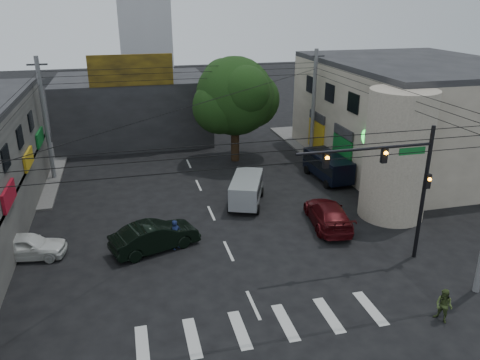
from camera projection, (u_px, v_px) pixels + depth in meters
name	position (u px, v px, depth m)	size (l,w,h in m)	color
ground	(237.00, 270.00, 23.75)	(160.00, 160.00, 0.00)	black
sidewalk_far_right	(377.00, 144.00, 44.11)	(16.00, 16.00, 0.15)	#514F4C
building_right	(413.00, 116.00, 38.18)	(14.00, 18.00, 8.00)	gray
corner_column	(397.00, 155.00, 28.44)	(4.00, 4.00, 8.00)	gray
building_far	(133.00, 108.00, 45.27)	(14.00, 10.00, 6.00)	#232326
billboard	(131.00, 70.00, 39.29)	(7.00, 0.30, 2.60)	olive
street_tree	(235.00, 97.00, 38.07)	(6.40, 6.40, 8.70)	black
traffic_gantry	(397.00, 175.00, 22.89)	(7.10, 0.35, 7.20)	black
utility_pole_far_left	(46.00, 120.00, 34.17)	(0.32, 0.32, 9.20)	#59595B
utility_pole_far_right	(313.00, 105.00, 38.96)	(0.32, 0.32, 9.20)	#59595B
dark_sedan	(155.00, 236.00, 25.48)	(5.09, 3.14, 1.58)	black
white_compact	(27.00, 246.00, 24.70)	(4.21, 2.20, 1.37)	white
maroon_sedan	(328.00, 214.00, 28.23)	(2.82, 5.38, 1.49)	#42090D
silver_minivan	(246.00, 191.00, 31.12)	(3.28, 4.68, 1.86)	#ACB0B4
navy_van	(328.00, 168.00, 35.39)	(2.17, 4.95, 1.93)	black
traffic_officer	(176.00, 235.00, 25.54)	(0.74, 0.69, 1.69)	#121C40
pedestrian_olive	(444.00, 306.00, 19.73)	(0.84, 0.93, 1.54)	#3A4A22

